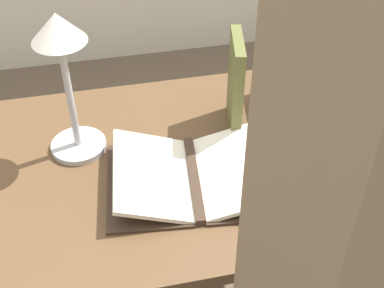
{
  "coord_description": "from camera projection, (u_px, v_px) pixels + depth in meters",
  "views": [
    {
      "loc": [
        -0.23,
        -1.02,
        1.7
      ],
      "look_at": [
        -0.01,
        -0.03,
        0.83
      ],
      "focal_mm": 50.0,
      "sensor_mm": 36.0,
      "label": 1
    }
  ],
  "objects": [
    {
      "name": "reading_desk",
      "position": [
        192.0,
        187.0,
        1.48
      ],
      "size": [
        1.26,
        0.75,
        0.75
      ],
      "color": "brown",
      "rests_on": "ground_plane"
    },
    {
      "name": "open_book",
      "position": [
        194.0,
        175.0,
        1.33
      ],
      "size": [
        0.47,
        0.35,
        0.07
      ],
      "rotation": [
        0.0,
        0.0,
        -0.11
      ],
      "color": "#38281E",
      "rests_on": "reading_desk"
    },
    {
      "name": "book_stack_tall",
      "position": [
        309.0,
        95.0,
        1.51
      ],
      "size": [
        0.22,
        0.32,
        0.14
      ],
      "color": "#BC8933",
      "rests_on": "reading_desk"
    },
    {
      "name": "book_standing_upright",
      "position": [
        236.0,
        85.0,
        1.43
      ],
      "size": [
        0.06,
        0.17,
        0.27
      ],
      "rotation": [
        0.0,
        0.0,
        -0.2
      ],
      "color": "brown",
      "rests_on": "reading_desk"
    },
    {
      "name": "reading_lamp",
      "position": [
        63.0,
        60.0,
        1.27
      ],
      "size": [
        0.15,
        0.15,
        0.4
      ],
      "color": "#ADADB2",
      "rests_on": "reading_desk"
    },
    {
      "name": "coffee_mug",
      "position": [
        277.0,
        166.0,
        1.32
      ],
      "size": [
        0.1,
        0.07,
        0.1
      ],
      "rotation": [
        0.0,
        0.0,
        2.72
      ],
      "color": "#B74238",
      "rests_on": "reading_desk"
    }
  ]
}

